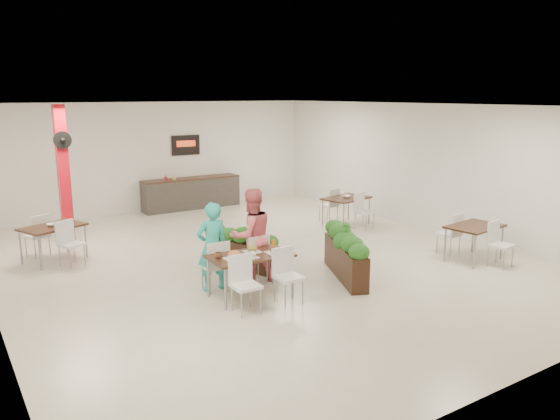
# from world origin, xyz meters

# --- Properties ---
(ground) EXTENTS (12.00, 12.00, 0.00)m
(ground) POSITION_xyz_m (0.00, 0.00, 0.00)
(ground) COLOR beige
(ground) RESTS_ON ground
(room_shell) EXTENTS (10.10, 12.10, 3.22)m
(room_shell) POSITION_xyz_m (0.00, 0.00, 2.01)
(room_shell) COLOR white
(room_shell) RESTS_ON ground
(red_column) EXTENTS (0.40, 0.41, 3.20)m
(red_column) POSITION_xyz_m (-3.00, 3.79, 1.64)
(red_column) COLOR red
(red_column) RESTS_ON ground
(service_counter) EXTENTS (3.00, 0.64, 2.20)m
(service_counter) POSITION_xyz_m (1.00, 5.65, 0.49)
(service_counter) COLOR #302E2B
(service_counter) RESTS_ON ground
(main_table) EXTENTS (1.43, 1.66, 0.92)m
(main_table) POSITION_xyz_m (-1.19, -1.75, 0.64)
(main_table) COLOR black
(main_table) RESTS_ON ground
(diner_man) EXTENTS (0.59, 0.40, 1.59)m
(diner_man) POSITION_xyz_m (-1.58, -1.10, 0.80)
(diner_man) COLOR #28B1A6
(diner_man) RESTS_ON ground
(diner_woman) EXTENTS (0.88, 0.70, 1.76)m
(diner_woman) POSITION_xyz_m (-0.78, -1.10, 0.88)
(diner_woman) COLOR #FB6F7D
(diner_woman) RESTS_ON ground
(planter_left) EXTENTS (0.89, 1.65, 0.90)m
(planter_left) POSITION_xyz_m (-0.56, -0.33, 0.49)
(planter_left) COLOR black
(planter_left) RESTS_ON ground
(planter_right) EXTENTS (1.06, 1.90, 1.06)m
(planter_right) POSITION_xyz_m (0.83, -1.86, 0.51)
(planter_right) COLOR black
(planter_right) RESTS_ON ground
(side_table_a) EXTENTS (1.40, 1.66, 0.92)m
(side_table_a) POSITION_xyz_m (-3.61, 2.26, 0.63)
(side_table_a) COLOR black
(side_table_a) RESTS_ON ground
(side_table_b) EXTENTS (1.37, 1.67, 0.92)m
(side_table_b) POSITION_xyz_m (3.55, 1.40, 0.63)
(side_table_b) COLOR black
(side_table_b) RESTS_ON ground
(side_table_c) EXTENTS (1.28, 1.66, 0.92)m
(side_table_c) POSITION_xyz_m (3.79, -2.47, 0.62)
(side_table_c) COLOR black
(side_table_c) RESTS_ON ground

